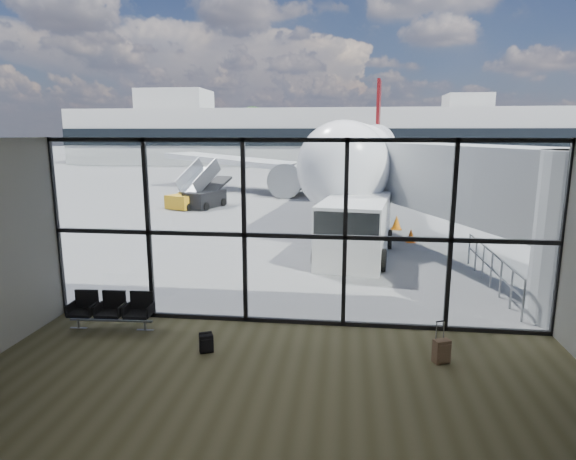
% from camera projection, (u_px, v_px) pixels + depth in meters
% --- Properties ---
extents(ground, '(220.00, 220.00, 0.00)m').
position_uv_depth(ground, '(335.00, 177.00, 50.74)').
color(ground, slate).
rests_on(ground, ground).
extents(lounge_shell, '(12.02, 8.01, 4.51)m').
position_uv_depth(lounge_shell, '(257.00, 277.00, 6.63)').
color(lounge_shell, brown).
rests_on(lounge_shell, ground).
extents(glass_curtain_wall, '(12.10, 0.12, 4.50)m').
position_uv_depth(glass_curtain_wall, '(294.00, 234.00, 11.38)').
color(glass_curtain_wall, white).
rests_on(glass_curtain_wall, ground).
extents(jet_bridge, '(8.00, 16.50, 4.33)m').
position_uv_depth(jet_bridge, '(448.00, 184.00, 17.58)').
color(jet_bridge, '#A4A7A9').
rests_on(jet_bridge, ground).
extents(apron_railing, '(0.06, 5.46, 1.11)m').
position_uv_depth(apron_railing, '(492.00, 265.00, 14.43)').
color(apron_railing, gray).
rests_on(apron_railing, ground).
extents(far_terminal, '(80.00, 12.20, 11.00)m').
position_uv_depth(far_terminal, '(335.00, 136.00, 71.36)').
color(far_terminal, '#B3B4AF').
rests_on(far_terminal, ground).
extents(tree_0, '(4.95, 4.95, 7.12)m').
position_uv_depth(tree_0, '(89.00, 133.00, 86.28)').
color(tree_0, '#382619').
rests_on(tree_0, ground).
extents(tree_1, '(5.61, 5.61, 8.07)m').
position_uv_depth(tree_1, '(120.00, 129.00, 85.45)').
color(tree_1, '#382619').
rests_on(tree_1, ground).
extents(tree_2, '(6.27, 6.27, 9.03)m').
position_uv_depth(tree_2, '(152.00, 125.00, 84.61)').
color(tree_2, '#382619').
rests_on(tree_2, ground).
extents(tree_3, '(4.95, 4.95, 7.12)m').
position_uv_depth(tree_3, '(185.00, 133.00, 84.15)').
color(tree_3, '#382619').
rests_on(tree_3, ground).
extents(tree_4, '(5.61, 5.61, 8.07)m').
position_uv_depth(tree_4, '(219.00, 129.00, 83.32)').
color(tree_4, '#382619').
rests_on(tree_4, ground).
extents(tree_5, '(6.27, 6.27, 9.03)m').
position_uv_depth(tree_5, '(253.00, 125.00, 82.49)').
color(tree_5, '#382619').
rests_on(tree_5, ground).
extents(seating_row, '(2.00, 0.64, 0.89)m').
position_uv_depth(seating_row, '(112.00, 308.00, 11.47)').
color(seating_row, gray).
rests_on(seating_row, ground).
extents(backpack, '(0.34, 0.34, 0.43)m').
position_uv_depth(backpack, '(206.00, 343.00, 10.22)').
color(backpack, black).
rests_on(backpack, ground).
extents(suitcase, '(0.37, 0.33, 0.88)m').
position_uv_depth(suitcase, '(442.00, 351.00, 9.73)').
color(suitcase, '#7F5E46').
rests_on(suitcase, ground).
extents(airliner, '(34.09, 39.61, 10.21)m').
position_uv_depth(airliner, '(368.00, 153.00, 36.75)').
color(airliner, white).
rests_on(airliner, ground).
extents(service_van, '(3.08, 5.40, 2.23)m').
position_uv_depth(service_van, '(355.00, 228.00, 17.81)').
color(service_van, silver).
rests_on(service_van, ground).
extents(belt_loader, '(2.38, 4.09, 1.79)m').
position_uv_depth(belt_loader, '(206.00, 198.00, 30.16)').
color(belt_loader, black).
rests_on(belt_loader, ground).
extents(mobile_stairs, '(2.82, 3.75, 2.40)m').
position_uv_depth(mobile_stairs, '(191.00, 198.00, 30.12)').
color(mobile_stairs, gold).
rests_on(mobile_stairs, ground).
extents(traffic_cone_b, '(0.40, 0.40, 0.57)m').
position_uv_depth(traffic_cone_b, '(411.00, 236.00, 20.58)').
color(traffic_cone_b, orange).
rests_on(traffic_cone_b, ground).
extents(traffic_cone_c, '(0.48, 0.48, 0.69)m').
position_uv_depth(traffic_cone_c, '(396.00, 223.00, 23.33)').
color(traffic_cone_c, orange).
rests_on(traffic_cone_c, ground).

